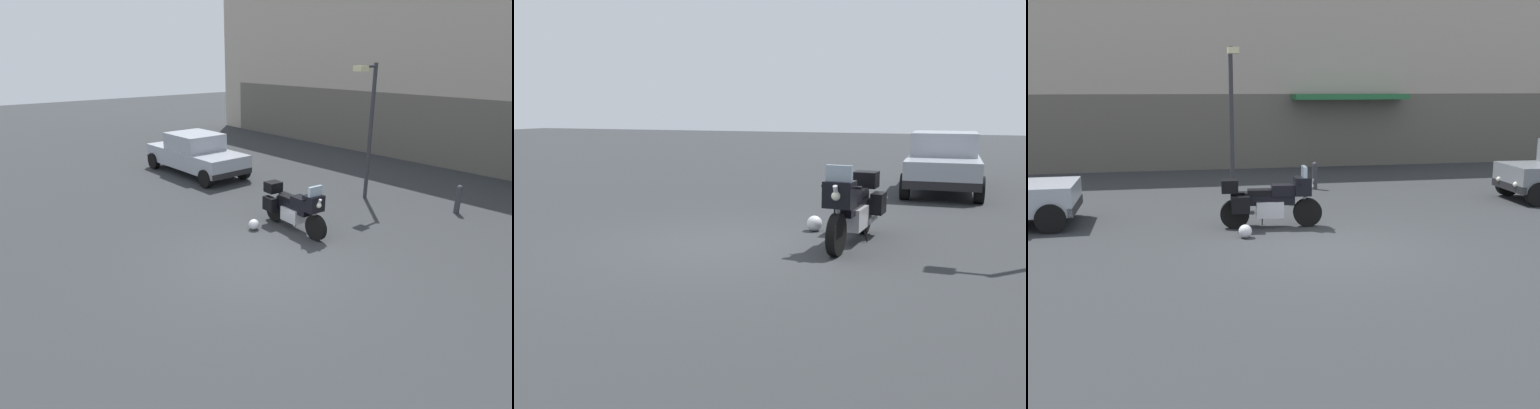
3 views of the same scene
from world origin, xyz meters
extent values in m
plane|color=#2D3033|center=(0.00, 0.00, 0.00)|extent=(80.00, 80.00, 0.00)
cube|color=#5C564E|center=(0.00, 11.35, 1.40)|extent=(30.10, 0.12, 2.80)
cylinder|color=black|center=(-0.02, 1.85, 0.32)|extent=(0.65, 0.19, 0.64)
cylinder|color=black|center=(-1.63, 1.98, 0.32)|extent=(0.65, 0.19, 0.64)
cylinder|color=#B7B7BC|center=(-0.04, 1.85, 0.75)|extent=(0.33, 0.09, 0.68)
cube|color=#B7B7BC|center=(-0.87, 1.92, 0.42)|extent=(0.63, 0.44, 0.36)
cube|color=black|center=(-0.87, 1.92, 0.66)|extent=(1.12, 0.36, 0.28)
cube|color=black|center=(-0.57, 1.89, 0.84)|extent=(0.54, 0.38, 0.24)
cube|color=black|center=(-1.06, 1.93, 0.80)|extent=(0.58, 0.34, 0.12)
cube|color=black|center=(-0.14, 1.86, 0.92)|extent=(0.39, 0.47, 0.40)
cube|color=#8C9EAD|center=(-0.10, 1.86, 1.22)|extent=(0.11, 0.40, 0.28)
sphere|color=#EAEACC|center=(0.04, 1.85, 0.92)|extent=(0.14, 0.14, 0.14)
cylinder|color=black|center=(-0.22, 1.87, 1.02)|extent=(0.09, 0.62, 0.04)
cylinder|color=#B7B7BC|center=(-1.45, 2.16, 0.30)|extent=(0.56, 0.13, 0.09)
cube|color=black|center=(-1.49, 2.25, 0.58)|extent=(0.41, 0.23, 0.36)
cube|color=black|center=(-1.53, 1.69, 0.58)|extent=(0.41, 0.23, 0.36)
cube|color=black|center=(-1.73, 1.98, 0.95)|extent=(0.39, 0.43, 0.28)
cylinder|color=black|center=(-1.00, 2.11, 0.15)|extent=(0.03, 0.13, 0.29)
sphere|color=silver|center=(-1.51, 1.11, 0.14)|extent=(0.28, 0.28, 0.28)
cube|color=#9EA3AD|center=(-7.35, 3.08, 0.64)|extent=(4.54, 1.88, 0.64)
cube|color=#9EA3AD|center=(-7.40, 3.08, 1.26)|extent=(1.94, 1.67, 0.60)
cube|color=#8C9EAD|center=(-8.30, 3.06, 1.26)|extent=(0.10, 1.50, 0.51)
cube|color=#8C9EAD|center=(-6.50, 3.10, 1.26)|extent=(0.10, 1.50, 0.48)
cube|color=black|center=(-9.55, 3.02, 0.42)|extent=(0.17, 1.76, 0.20)
cube|color=black|center=(-5.15, 3.14, 0.42)|extent=(0.17, 1.76, 0.20)
cylinder|color=black|center=(-9.13, 2.19, 0.32)|extent=(0.65, 0.24, 0.64)
cylinder|color=black|center=(-9.17, 3.87, 0.32)|extent=(0.65, 0.24, 0.64)
cylinder|color=black|center=(-5.53, 2.29, 0.32)|extent=(0.65, 0.24, 0.64)
cylinder|color=black|center=(-5.57, 3.97, 0.32)|extent=(0.65, 0.24, 0.64)
sphere|color=silver|center=(-9.58, 2.54, 0.54)|extent=(0.14, 0.14, 0.14)
sphere|color=silver|center=(-9.61, 3.51, 0.54)|extent=(0.14, 0.14, 0.14)
cylinder|color=#2D2D33|center=(-1.30, 5.58, 2.07)|extent=(0.12, 0.12, 4.14)
cylinder|color=#2D2D33|center=(-1.30, 5.23, 4.04)|extent=(0.08, 0.70, 0.08)
cube|color=beige|center=(-1.30, 4.88, 3.99)|extent=(0.28, 0.36, 0.16)
cylinder|color=#333338|center=(1.29, 6.43, 0.38)|extent=(0.16, 0.16, 0.76)
sphere|color=#333338|center=(1.29, 6.43, 0.76)|extent=(0.16, 0.16, 0.16)
camera|label=1|loc=(6.58, -5.59, 4.29)|focal=30.30mm
camera|label=2|loc=(7.71, 3.58, 2.20)|focal=37.84mm
camera|label=3|loc=(-2.92, -10.36, 3.07)|focal=40.37mm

